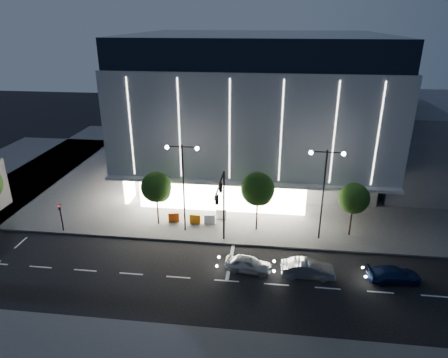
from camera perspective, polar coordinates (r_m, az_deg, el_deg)
ground at (r=34.71m, az=-2.68°, el=-12.63°), size 160.00×160.00×0.00m
sidewalk_museum at (r=55.68m, az=6.45°, el=1.27°), size 70.00×40.00×0.15m
museum at (r=51.51m, az=4.58°, el=10.30°), size 30.00×25.80×18.00m
annex_building at (r=58.07m, az=27.93°, el=4.78°), size 16.00×20.00×10.00m
traffic_mast at (r=34.94m, az=-0.32°, el=-2.83°), size 0.33×5.89×7.07m
street_lamp_west at (r=37.64m, az=-5.86°, el=0.47°), size 3.16×0.36×9.00m
street_lamp_east at (r=37.12m, az=14.13°, el=-0.43°), size 3.16×0.36×9.00m
ped_signal_far at (r=42.20m, az=-22.27°, el=-4.73°), size 0.22×0.24×3.00m
tree_left at (r=40.00m, az=-9.61°, el=-1.37°), size 3.02×3.02×5.72m
tree_mid at (r=38.36m, az=4.87°, el=-1.69°), size 3.25×3.25×6.15m
tree_right at (r=39.36m, az=18.06°, el=-2.84°), size 2.91×2.91×5.51m
car_lead at (r=34.06m, az=3.48°, el=-12.04°), size 4.10×2.10×1.34m
car_second at (r=34.03m, az=11.88°, el=-12.48°), size 4.35×1.59×1.42m
car_third at (r=35.62m, az=23.13°, el=-12.44°), size 4.38×2.22×1.22m
barrier_a at (r=41.01m, az=-4.14°, el=-5.73°), size 1.11×0.30×1.00m
barrier_b at (r=40.89m, az=-2.08°, el=-5.77°), size 1.12×0.38×1.00m
barrier_c at (r=41.54m, az=-7.18°, el=-5.47°), size 1.13×0.47×1.00m
barrier_d at (r=41.85m, az=-0.39°, el=-5.06°), size 1.11×0.28×1.00m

